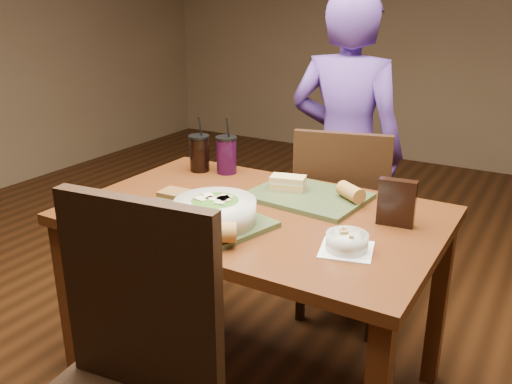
% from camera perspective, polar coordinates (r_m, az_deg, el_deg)
% --- Properties ---
extents(ground, '(6.00, 6.00, 0.00)m').
position_cam_1_polar(ground, '(2.33, 0.00, -19.32)').
color(ground, '#381C0B').
rests_on(ground, ground).
extents(dining_table, '(1.30, 0.85, 0.75)m').
position_cam_1_polar(dining_table, '(1.98, 0.00, -4.37)').
color(dining_table, '#522810').
rests_on(dining_table, ground).
extents(chair_far, '(0.50, 0.50, 0.95)m').
position_cam_1_polar(chair_far, '(2.48, 9.54, -2.85)').
color(chair_far, black).
rests_on(chair_far, ground).
extents(diner, '(0.58, 0.41, 1.53)m').
position_cam_1_polar(diner, '(2.66, 9.37, 4.13)').
color(diner, '#4A2D7C').
rests_on(diner, ground).
extents(tray_near, '(0.49, 0.42, 0.02)m').
position_cam_1_polar(tray_near, '(1.85, -5.49, -2.97)').
color(tray_near, '#364425').
rests_on(tray_near, dining_table).
extents(tray_far, '(0.45, 0.36, 0.02)m').
position_cam_1_polar(tray_far, '(2.07, 5.48, -0.44)').
color(tray_far, '#364425').
rests_on(tray_far, dining_table).
extents(salad_bowl, '(0.27, 0.27, 0.09)m').
position_cam_1_polar(salad_bowl, '(1.79, -4.32, -1.88)').
color(salad_bowl, silver).
rests_on(salad_bowl, tray_near).
extents(soup_bowl, '(0.19, 0.19, 0.06)m').
position_cam_1_polar(soup_bowl, '(1.66, 9.55, -5.16)').
color(soup_bowl, white).
rests_on(soup_bowl, dining_table).
extents(sandwich_near, '(0.13, 0.09, 0.06)m').
position_cam_1_polar(sandwich_near, '(1.94, -8.27, -0.75)').
color(sandwich_near, '#593819').
rests_on(sandwich_near, tray_near).
extents(sandwich_far, '(0.15, 0.10, 0.05)m').
position_cam_1_polar(sandwich_far, '(2.10, 3.38, 0.99)').
color(sandwich_far, tan).
rests_on(sandwich_far, tray_far).
extents(baguette_near, '(0.14, 0.12, 0.06)m').
position_cam_1_polar(baguette_near, '(1.65, -4.27, -4.27)').
color(baguette_near, '#AD7533').
rests_on(baguette_near, tray_near).
extents(baguette_far, '(0.13, 0.11, 0.06)m').
position_cam_1_polar(baguette_far, '(2.02, 9.93, -0.01)').
color(baguette_far, '#AD7533').
rests_on(baguette_far, tray_far).
extents(cup_cola, '(0.09, 0.09, 0.25)m').
position_cam_1_polar(cup_cola, '(2.39, -5.98, 4.11)').
color(cup_cola, black).
rests_on(cup_cola, dining_table).
extents(cup_berry, '(0.09, 0.09, 0.25)m').
position_cam_1_polar(cup_berry, '(2.35, -3.13, 3.94)').
color(cup_berry, black).
rests_on(cup_berry, dining_table).
extents(chip_bag, '(0.13, 0.05, 0.16)m').
position_cam_1_polar(chip_bag, '(1.85, 14.58, -1.10)').
color(chip_bag, black).
rests_on(chip_bag, dining_table).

